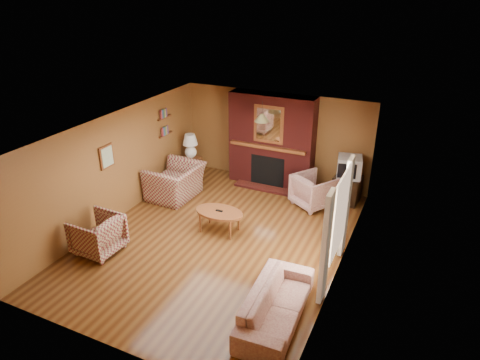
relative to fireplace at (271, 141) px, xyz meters
The scene contains 20 objects.
floor 3.21m from the fireplace, 90.00° to the right, with size 6.50×6.50×0.00m, color #4A250F.
ceiling 3.22m from the fireplace, 90.00° to the right, with size 6.50×6.50×0.00m, color silver.
wall_back 0.27m from the fireplace, 90.00° to the left, with size 6.50×6.50×0.00m, color brown.
wall_front 6.23m from the fireplace, 90.00° to the right, with size 6.50×6.50×0.00m, color brown.
wall_left 3.89m from the fireplace, 129.95° to the right, with size 6.50×6.50×0.00m, color brown.
wall_right 3.89m from the fireplace, 50.05° to the right, with size 6.50×6.50×0.00m, color brown.
fireplace is the anchor object (origin of this frame).
window_right 4.02m from the fireplace, 52.40° to the right, with size 0.10×1.85×2.00m.
bookshelf 2.72m from the fireplace, 156.05° to the right, with size 0.09×0.55×0.71m.
botanical_print 4.12m from the fireplace, 126.90° to the right, with size 0.05×0.40×0.50m.
pendant_light 1.07m from the fireplace, 90.00° to the right, with size 0.36×0.36×0.48m.
plaid_loveseat 2.64m from the fireplace, 137.15° to the right, with size 1.28×1.12×0.83m, color maroon.
plaid_armchair 4.86m from the fireplace, 114.02° to the right, with size 0.83×0.85×0.78m, color maroon.
floral_sofa 5.12m from the fireplace, 67.85° to the right, with size 1.97×0.77×0.58m, color #C6B09A.
floral_armchair 1.74m from the fireplace, 27.78° to the right, with size 0.84×0.86×0.79m, color #C6B09A.
coffee_table 2.80m from the fireplace, 92.62° to the right, with size 1.06×0.66×0.51m.
side_table 2.34m from the fireplace, 165.71° to the right, with size 0.43×0.43×0.57m, color brown.
table_lamp 2.18m from the fireplace, 165.71° to the right, with size 0.40×0.40×0.67m.
tv_stand 2.23m from the fireplace, ahead, with size 0.61×0.55×0.66m, color black.
crt_tv 2.08m from the fireplace, ahead, with size 0.65×0.64×0.51m.
Camera 1 is at (3.59, -6.71, 4.92)m, focal length 32.00 mm.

